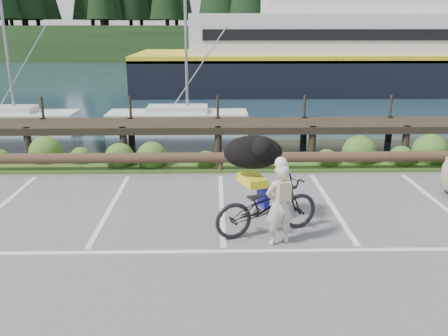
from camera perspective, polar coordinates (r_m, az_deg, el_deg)
The scene contains 7 objects.
ground at distance 9.44m, azimuth -0.08°, elevation -8.91°, with size 72.00×72.00×0.00m, color #58585B.
harbor_backdrop at distance 87.12m, azimuth -0.86°, elevation 14.14°, with size 170.00×160.00×30.00m.
vegetation_strip at distance 14.38m, azimuth -0.49°, elevation 0.49°, with size 34.00×1.60×0.10m, color #3D5B21.
log_rail at distance 13.73m, azimuth -0.45°, elevation -0.54°, with size 32.00×0.30×0.60m, color #443021, non-canonical shape.
bicycle at distance 9.65m, azimuth 5.20°, elevation -4.58°, with size 0.78×2.24×1.18m, color black.
cyclist at distance 9.14m, azimuth 6.69°, elevation -4.40°, with size 0.59×0.39×1.62m, color beige.
dog at distance 9.97m, azimuth 3.52°, elevation 1.91°, with size 1.24×0.61×0.72m, color black.
Camera 1 is at (-0.16, -8.50, 4.10)m, focal length 38.00 mm.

